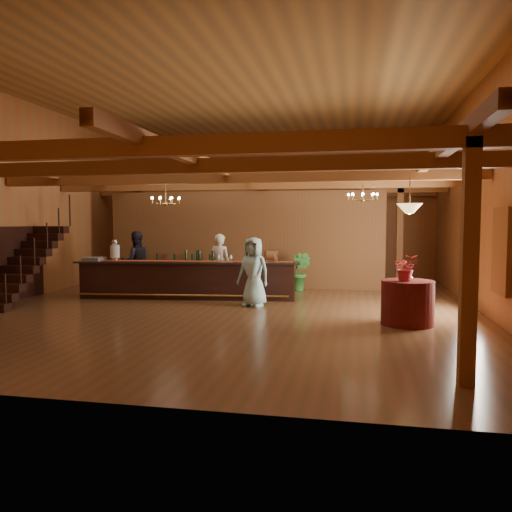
% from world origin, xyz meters
% --- Properties ---
extents(floor, '(14.00, 14.00, 0.00)m').
position_xyz_m(floor, '(0.00, 0.00, 0.00)').
color(floor, brown).
rests_on(floor, ground).
extents(ceiling, '(14.00, 14.00, 0.00)m').
position_xyz_m(ceiling, '(0.00, 0.00, 5.50)').
color(ceiling, '#A47438').
rests_on(ceiling, wall_back).
extents(wall_back, '(12.00, 0.10, 5.50)m').
position_xyz_m(wall_back, '(0.00, 7.00, 2.75)').
color(wall_back, '#A2592C').
rests_on(wall_back, floor).
extents(wall_front, '(12.00, 0.10, 5.50)m').
position_xyz_m(wall_front, '(0.00, -7.00, 2.75)').
color(wall_front, '#A2592C').
rests_on(wall_front, floor).
extents(wall_left, '(0.10, 14.00, 5.50)m').
position_xyz_m(wall_left, '(-6.00, 0.00, 2.75)').
color(wall_left, '#A2592C').
rests_on(wall_left, floor).
extents(wall_right, '(0.10, 14.00, 5.50)m').
position_xyz_m(wall_right, '(6.00, 0.00, 2.75)').
color(wall_right, '#A2592C').
rests_on(wall_right, floor).
extents(beam_grid, '(11.90, 13.90, 0.39)m').
position_xyz_m(beam_grid, '(0.00, 0.51, 3.24)').
color(beam_grid, brown).
rests_on(beam_grid, wall_left).
extents(support_posts, '(9.20, 10.20, 3.20)m').
position_xyz_m(support_posts, '(0.00, -0.50, 1.60)').
color(support_posts, brown).
rests_on(support_posts, floor).
extents(partition_wall, '(9.00, 0.18, 3.10)m').
position_xyz_m(partition_wall, '(-0.50, 3.50, 1.55)').
color(partition_wall, brown).
rests_on(partition_wall, floor).
extents(window_right_front, '(0.12, 1.05, 1.75)m').
position_xyz_m(window_right_front, '(5.95, -1.60, 1.55)').
color(window_right_front, white).
rests_on(window_right_front, wall_right).
extents(window_right_back, '(0.12, 1.05, 1.75)m').
position_xyz_m(window_right_back, '(5.95, 1.00, 1.55)').
color(window_right_back, white).
rests_on(window_right_back, wall_right).
extents(staircase, '(1.00, 2.80, 2.00)m').
position_xyz_m(staircase, '(-5.45, -0.74, 1.00)').
color(staircase, black).
rests_on(staircase, floor).
extents(backroom_boxes, '(4.10, 0.60, 1.10)m').
position_xyz_m(backroom_boxes, '(-0.29, 5.50, 0.53)').
color(backroom_boxes, black).
rests_on(backroom_boxes, floor).
extents(tasting_bar, '(6.26, 1.44, 1.05)m').
position_xyz_m(tasting_bar, '(-1.48, 0.81, 0.53)').
color(tasting_bar, black).
rests_on(tasting_bar, floor).
extents(beverage_dispenser, '(0.26, 0.26, 0.60)m').
position_xyz_m(beverage_dispenser, '(-3.54, 0.64, 1.32)').
color(beverage_dispenser, silver).
rests_on(beverage_dispenser, tasting_bar).
extents(glass_rack_tray, '(0.50, 0.50, 0.10)m').
position_xyz_m(glass_rack_tray, '(-4.09, 0.48, 1.09)').
color(glass_rack_tray, gray).
rests_on(glass_rack_tray, tasting_bar).
extents(raffle_drum, '(0.34, 0.24, 0.30)m').
position_xyz_m(raffle_drum, '(0.84, 1.02, 1.21)').
color(raffle_drum, brown).
rests_on(raffle_drum, tasting_bar).
extents(bar_bottle_0, '(0.07, 0.07, 0.30)m').
position_xyz_m(bar_bottle_0, '(-1.55, 0.93, 1.19)').
color(bar_bottle_0, black).
rests_on(bar_bottle_0, tasting_bar).
extents(bar_bottle_1, '(0.07, 0.07, 0.30)m').
position_xyz_m(bar_bottle_1, '(-1.23, 0.96, 1.19)').
color(bar_bottle_1, black).
rests_on(bar_bottle_1, tasting_bar).
extents(bar_bottle_2, '(0.07, 0.07, 0.30)m').
position_xyz_m(bar_bottle_2, '(-1.17, 0.97, 1.19)').
color(bar_bottle_2, black).
rests_on(bar_bottle_2, tasting_bar).
extents(bar_bottle_3, '(0.07, 0.07, 0.30)m').
position_xyz_m(bar_bottle_3, '(-0.80, 1.01, 1.19)').
color(bar_bottle_3, black).
rests_on(bar_bottle_3, tasting_bar).
extents(backbar_shelf, '(2.86, 0.90, 0.79)m').
position_xyz_m(backbar_shelf, '(-2.13, 3.22, 0.40)').
color(backbar_shelf, black).
rests_on(backbar_shelf, floor).
extents(round_table, '(1.07, 1.07, 0.92)m').
position_xyz_m(round_table, '(4.14, -1.68, 0.46)').
color(round_table, '#621411').
rests_on(round_table, floor).
extents(chandelier_left, '(0.80, 0.80, 0.66)m').
position_xyz_m(chandelier_left, '(-1.91, 0.38, 2.70)').
color(chandelier_left, tan).
rests_on(chandelier_left, beam_grid).
extents(chandelier_right, '(0.80, 0.80, 0.54)m').
position_xyz_m(chandelier_right, '(3.26, 1.67, 2.81)').
color(chandelier_right, tan).
rests_on(chandelier_right, beam_grid).
extents(pendant_lamp, '(0.52, 0.52, 0.90)m').
position_xyz_m(pendant_lamp, '(4.14, -1.68, 2.40)').
color(pendant_lamp, tan).
rests_on(pendant_lamp, beam_grid).
extents(bartender, '(0.72, 0.54, 1.79)m').
position_xyz_m(bartender, '(-0.75, 1.58, 0.89)').
color(bartender, silver).
rests_on(bartender, floor).
extents(staff_second, '(1.14, 1.08, 1.85)m').
position_xyz_m(staff_second, '(-3.32, 1.51, 0.92)').
color(staff_second, black).
rests_on(staff_second, floor).
extents(guest, '(0.98, 0.78, 1.74)m').
position_xyz_m(guest, '(0.57, -0.07, 0.87)').
color(guest, '#9CD1D5').
rests_on(guest, floor).
extents(floor_plant, '(0.78, 0.69, 1.19)m').
position_xyz_m(floor_plant, '(1.43, 2.90, 0.60)').
color(floor_plant, '#31762D').
rests_on(floor_plant, floor).
extents(table_flowers, '(0.51, 0.44, 0.55)m').
position_xyz_m(table_flowers, '(4.09, -1.80, 1.20)').
color(table_flowers, red).
rests_on(table_flowers, round_table).
extents(table_vase, '(0.15, 0.15, 0.28)m').
position_xyz_m(table_vase, '(4.14, -1.79, 1.06)').
color(table_vase, tan).
rests_on(table_vase, round_table).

